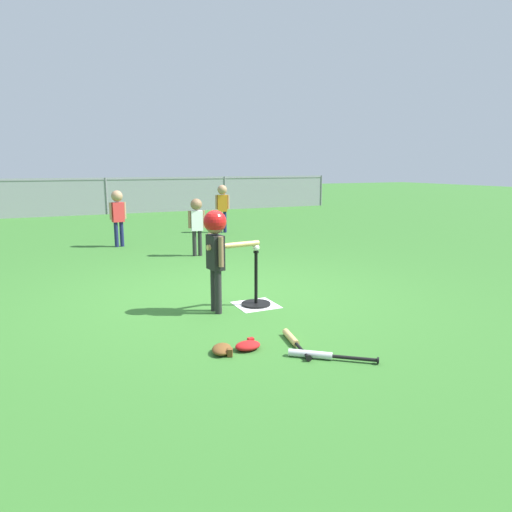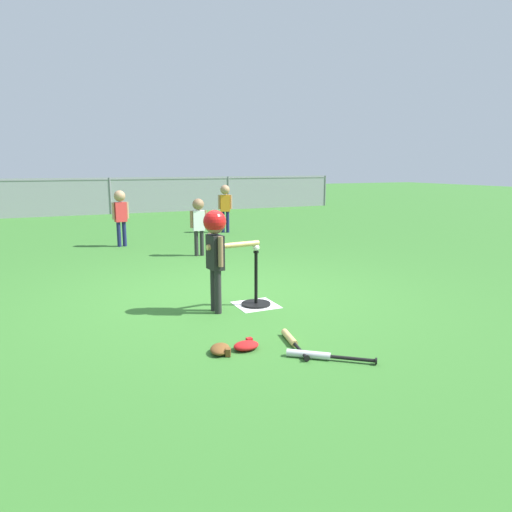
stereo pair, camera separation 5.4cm
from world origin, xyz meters
name	(u,v)px [view 2 (the right image)]	position (x,y,z in m)	size (l,w,h in m)	color
ground_plane	(231,296)	(0.00, 0.00, 0.00)	(60.00, 60.00, 0.00)	#336B28
home_plate	(256,305)	(0.11, -0.46, 0.00)	(0.44, 0.44, 0.01)	white
batting_tee	(256,297)	(0.11, -0.46, 0.09)	(0.32, 0.32, 0.60)	black
baseball_on_tee	(256,248)	(0.11, -0.46, 0.64)	(0.07, 0.07, 0.07)	white
batter_child	(216,240)	(-0.35, -0.51, 0.76)	(0.63, 0.30, 1.07)	#262626
fielder_near_right	(225,202)	(1.83, 5.02, 0.70)	(0.31, 0.22, 1.09)	#191E4C
fielder_deep_left	(199,219)	(0.42, 2.55, 0.62)	(0.29, 0.19, 0.97)	#262626
fielder_deep_center	(120,211)	(-0.63, 4.05, 0.68)	(0.31, 0.21, 1.06)	#191E4C
spare_bat_silver	(318,355)	(-0.04, -1.98, 0.03)	(0.59, 0.48, 0.06)	silver
spare_bat_wood	(292,340)	(-0.07, -1.62, 0.03)	(0.17, 0.61, 0.06)	#DBB266
glove_by_plate	(220,349)	(-0.70, -1.56, 0.04)	(0.24, 0.27, 0.07)	brown
glove_near_bats	(246,345)	(-0.48, -1.57, 0.04)	(0.23, 0.18, 0.07)	#B21919
outfield_fence	(110,195)	(0.00, 10.42, 0.62)	(16.06, 0.06, 1.15)	slate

